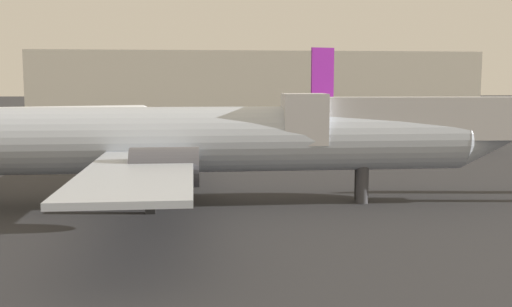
{
  "coord_description": "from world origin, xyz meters",
  "views": [
    {
      "loc": [
        1.76,
        -7.53,
        6.83
      ],
      "look_at": [
        5.93,
        32.18,
        2.06
      ],
      "focal_mm": 41.74,
      "sensor_mm": 36.0,
      "label": 1
    }
  ],
  "objects_px": {
    "airplane_at_gate": "(175,140)",
    "airplane_far_right": "(59,116)",
    "jet_bridge": "(426,121)",
    "airplane_far_left": "(411,114)"
  },
  "relations": [
    {
      "from": "airplane_at_gate",
      "to": "airplane_far_right",
      "type": "height_order",
      "value": "airplane_at_gate"
    },
    {
      "from": "jet_bridge",
      "to": "airplane_at_gate",
      "type": "bearing_deg",
      "value": 0.08
    },
    {
      "from": "airplane_far_right",
      "to": "jet_bridge",
      "type": "relative_size",
      "value": 1.43
    },
    {
      "from": "airplane_at_gate",
      "to": "airplane_far_right",
      "type": "distance_m",
      "value": 46.88
    },
    {
      "from": "airplane_far_right",
      "to": "jet_bridge",
      "type": "xyz_separation_m",
      "value": [
        29.96,
        -44.9,
        2.06
      ]
    },
    {
      "from": "airplane_far_left",
      "to": "airplane_far_right",
      "type": "distance_m",
      "value": 43.29
    },
    {
      "from": "airplane_far_left",
      "to": "jet_bridge",
      "type": "height_order",
      "value": "airplane_far_left"
    },
    {
      "from": "airplane_at_gate",
      "to": "airplane_far_right",
      "type": "xyz_separation_m",
      "value": [
        -15.87,
        44.1,
        -1.02
      ]
    },
    {
      "from": "airplane_far_right",
      "to": "airplane_at_gate",
      "type": "bearing_deg",
      "value": -87.35
    },
    {
      "from": "jet_bridge",
      "to": "airplane_far_right",
      "type": "bearing_deg",
      "value": -52.93
    }
  ]
}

